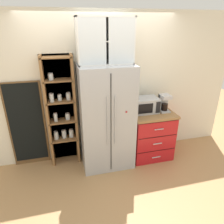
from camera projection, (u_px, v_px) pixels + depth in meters
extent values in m
plane|color=tan|center=(107.00, 162.00, 3.78)|extent=(10.71, 10.71, 0.00)
cube|color=silver|center=(101.00, 89.00, 3.63)|extent=(5.01, 0.10, 2.55)
cube|color=#ADAFB5|center=(106.00, 117.00, 3.45)|extent=(0.86, 0.65, 1.77)
cube|color=black|center=(111.00, 126.00, 3.16)|extent=(0.01, 0.01, 1.63)
cylinder|color=#ADAFB5|center=(107.00, 122.00, 3.10)|extent=(0.02, 0.02, 0.80)
cylinder|color=#ADAFB5|center=(115.00, 121.00, 3.12)|extent=(0.02, 0.02, 0.80)
cube|color=#A8161C|center=(126.00, 112.00, 3.13)|extent=(0.02, 0.01, 0.02)
cube|color=brown|center=(61.00, 110.00, 3.57)|extent=(0.53, 0.04, 1.91)
cube|color=olive|center=(48.00, 114.00, 3.39)|extent=(0.04, 0.24, 1.91)
cube|color=olive|center=(75.00, 112.00, 3.49)|extent=(0.04, 0.24, 1.91)
cube|color=olive|center=(64.00, 139.00, 3.64)|extent=(0.47, 0.24, 0.02)
cylinder|color=silver|center=(56.00, 136.00, 3.58)|extent=(0.08, 0.08, 0.14)
cylinder|color=#2D2D2D|center=(56.00, 137.00, 3.59)|extent=(0.07, 0.07, 0.09)
cylinder|color=#B2B2B7|center=(56.00, 132.00, 3.55)|extent=(0.07, 0.07, 0.01)
cylinder|color=silver|center=(64.00, 134.00, 3.62)|extent=(0.08, 0.08, 0.14)
cylinder|color=white|center=(64.00, 135.00, 3.63)|extent=(0.07, 0.07, 0.10)
cylinder|color=#B2B2B7|center=(64.00, 130.00, 3.59)|extent=(0.07, 0.07, 0.01)
cylinder|color=silver|center=(71.00, 133.00, 3.65)|extent=(0.08, 0.08, 0.14)
cylinder|color=white|center=(71.00, 134.00, 3.66)|extent=(0.07, 0.07, 0.09)
cylinder|color=#B2B2B7|center=(71.00, 130.00, 3.62)|extent=(0.07, 0.07, 0.01)
cube|color=olive|center=(62.00, 121.00, 3.50)|extent=(0.47, 0.24, 0.02)
cylinder|color=silver|center=(56.00, 118.00, 3.43)|extent=(0.06, 0.06, 0.14)
cylinder|color=#E0C67F|center=(56.00, 119.00, 3.44)|extent=(0.05, 0.05, 0.09)
cylinder|color=#B2B2B7|center=(55.00, 113.00, 3.40)|extent=(0.06, 0.06, 0.01)
cylinder|color=silver|center=(68.00, 117.00, 3.51)|extent=(0.08, 0.08, 0.10)
cylinder|color=#382316|center=(68.00, 117.00, 3.52)|extent=(0.07, 0.07, 0.07)
cylinder|color=#B2B2B7|center=(67.00, 113.00, 3.49)|extent=(0.07, 0.07, 0.01)
cube|color=olive|center=(60.00, 101.00, 3.36)|extent=(0.47, 0.24, 0.02)
cylinder|color=silver|center=(52.00, 98.00, 3.28)|extent=(0.07, 0.07, 0.13)
cylinder|color=brown|center=(52.00, 99.00, 3.29)|extent=(0.06, 0.06, 0.09)
cylinder|color=#B2B2B7|center=(51.00, 94.00, 3.26)|extent=(0.07, 0.07, 0.01)
cylinder|color=silver|center=(60.00, 98.00, 3.34)|extent=(0.06, 0.06, 0.10)
cylinder|color=beige|center=(60.00, 99.00, 3.35)|extent=(0.05, 0.05, 0.07)
cylinder|color=#B2B2B7|center=(59.00, 95.00, 3.32)|extent=(0.06, 0.06, 0.01)
cylinder|color=silver|center=(68.00, 96.00, 3.38)|extent=(0.08, 0.08, 0.11)
cylinder|color=#CCB78C|center=(69.00, 97.00, 3.39)|extent=(0.06, 0.06, 0.08)
cylinder|color=#B2B2B7|center=(68.00, 93.00, 3.36)|extent=(0.07, 0.07, 0.01)
cube|color=olive|center=(58.00, 80.00, 3.22)|extent=(0.47, 0.24, 0.02)
cylinder|color=silver|center=(51.00, 77.00, 3.17)|extent=(0.08, 0.08, 0.09)
cylinder|color=#B77A38|center=(51.00, 78.00, 3.18)|extent=(0.07, 0.07, 0.06)
cylinder|color=#B2B2B7|center=(50.00, 74.00, 3.15)|extent=(0.08, 0.08, 0.01)
cube|color=olive|center=(56.00, 57.00, 3.08)|extent=(0.47, 0.24, 0.02)
cube|color=red|center=(150.00, 135.00, 3.84)|extent=(0.73, 0.61, 0.84)
cube|color=#9E7042|center=(152.00, 113.00, 3.67)|extent=(0.76, 0.64, 0.04)
cube|color=black|center=(157.00, 151.00, 3.63)|extent=(0.71, 0.00, 0.01)
cube|color=silver|center=(156.00, 157.00, 3.67)|extent=(0.16, 0.01, 0.01)
cube|color=black|center=(158.00, 137.00, 3.51)|extent=(0.71, 0.00, 0.01)
cube|color=silver|center=(158.00, 144.00, 3.56)|extent=(0.16, 0.01, 0.01)
cube|color=black|center=(160.00, 122.00, 3.40)|extent=(0.71, 0.00, 0.01)
cube|color=silver|center=(159.00, 129.00, 3.45)|extent=(0.16, 0.01, 0.01)
cube|color=#ADAFB5|center=(145.00, 105.00, 3.62)|extent=(0.44, 0.32, 0.26)
cube|color=black|center=(146.00, 109.00, 3.47)|extent=(0.26, 0.01, 0.17)
cube|color=black|center=(158.00, 107.00, 3.52)|extent=(0.08, 0.01, 0.20)
cube|color=#B7B7BC|center=(164.00, 111.00, 3.68)|extent=(0.17, 0.20, 0.03)
cube|color=#B7B7BC|center=(163.00, 102.00, 3.69)|extent=(0.17, 0.06, 0.30)
cube|color=#B7B7BC|center=(165.00, 97.00, 3.58)|extent=(0.17, 0.20, 0.06)
cylinder|color=black|center=(165.00, 107.00, 3.65)|extent=(0.11, 0.11, 0.12)
cylinder|color=#8CA37F|center=(151.00, 109.00, 3.67)|extent=(0.09, 0.09, 0.10)
torus|color=#8CA37F|center=(154.00, 108.00, 3.68)|extent=(0.05, 0.01, 0.05)
cylinder|color=navy|center=(152.00, 107.00, 3.63)|extent=(0.07, 0.07, 0.18)
cone|color=navy|center=(152.00, 102.00, 3.60)|extent=(0.07, 0.07, 0.04)
cylinder|color=navy|center=(153.00, 101.00, 3.58)|extent=(0.03, 0.03, 0.07)
cylinder|color=black|center=(153.00, 99.00, 3.57)|extent=(0.03, 0.03, 0.01)
cylinder|color=silver|center=(152.00, 108.00, 3.62)|extent=(0.06, 0.06, 0.17)
cone|color=silver|center=(153.00, 103.00, 3.58)|extent=(0.06, 0.06, 0.04)
cylinder|color=silver|center=(153.00, 101.00, 3.57)|extent=(0.02, 0.02, 0.07)
cylinder|color=black|center=(153.00, 99.00, 3.55)|extent=(0.02, 0.02, 0.01)
cube|color=silver|center=(103.00, 40.00, 3.12)|extent=(0.83, 0.02, 0.66)
cube|color=silver|center=(105.00, 17.00, 2.86)|extent=(0.83, 0.32, 0.02)
cube|color=silver|center=(105.00, 63.00, 3.11)|extent=(0.83, 0.32, 0.02)
cube|color=silver|center=(77.00, 41.00, 2.89)|extent=(0.02, 0.32, 0.66)
cube|color=silver|center=(131.00, 40.00, 3.08)|extent=(0.02, 0.32, 0.66)
cube|color=silver|center=(105.00, 41.00, 2.98)|extent=(0.80, 0.30, 0.02)
cube|color=silver|center=(93.00, 42.00, 2.80)|extent=(0.38, 0.01, 0.62)
cube|color=silver|center=(122.00, 41.00, 2.89)|extent=(0.38, 0.01, 0.62)
cylinder|color=silver|center=(86.00, 63.00, 3.04)|extent=(0.05, 0.05, 0.00)
cylinder|color=silver|center=(86.00, 61.00, 3.03)|extent=(0.01, 0.01, 0.07)
cone|color=silver|center=(86.00, 57.00, 3.00)|extent=(0.06, 0.06, 0.05)
cylinder|color=silver|center=(124.00, 62.00, 3.17)|extent=(0.05, 0.05, 0.00)
cylinder|color=silver|center=(124.00, 59.00, 3.16)|extent=(0.01, 0.01, 0.07)
cone|color=silver|center=(124.00, 55.00, 3.14)|extent=(0.06, 0.06, 0.05)
cylinder|color=white|center=(88.00, 38.00, 2.91)|extent=(0.06, 0.06, 0.07)
cylinder|color=white|center=(99.00, 38.00, 2.95)|extent=(0.06, 0.06, 0.07)
cylinder|color=white|center=(111.00, 38.00, 2.99)|extent=(0.06, 0.06, 0.07)
cylinder|color=white|center=(121.00, 38.00, 3.03)|extent=(0.06, 0.06, 0.07)
cube|color=brown|center=(27.00, 125.00, 3.48)|extent=(0.60, 0.04, 1.51)
cube|color=black|center=(27.00, 124.00, 3.45)|extent=(0.54, 0.01, 1.41)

